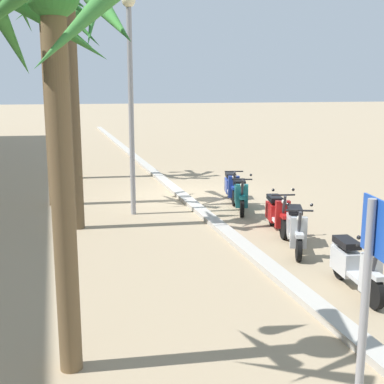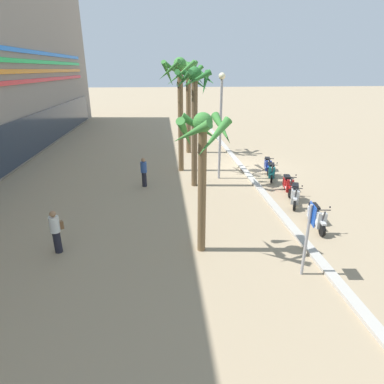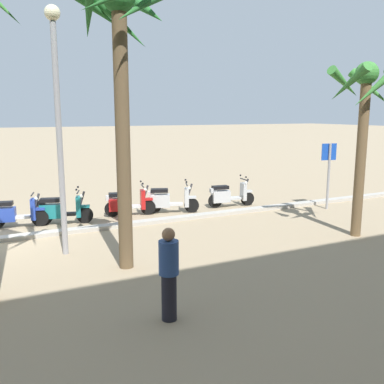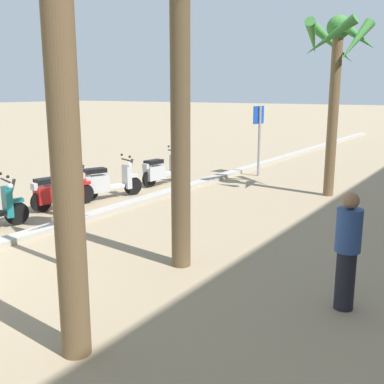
% 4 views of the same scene
% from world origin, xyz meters
% --- Properties ---
extents(scooter_silver_lead_nearest, '(1.84, 0.60, 1.17)m').
position_xyz_m(scooter_silver_lead_nearest, '(-8.46, -0.84, 0.45)').
color(scooter_silver_lead_nearest, black).
rests_on(scooter_silver_lead_nearest, ground).
extents(scooter_silver_gap_after_mid, '(1.76, 0.88, 1.17)m').
position_xyz_m(scooter_silver_gap_after_mid, '(-6.07, -0.92, 0.46)').
color(scooter_silver_gap_after_mid, black).
rests_on(scooter_silver_gap_after_mid, ground).
extents(scooter_red_tail_end, '(1.73, 0.66, 1.17)m').
position_xyz_m(scooter_red_tail_end, '(-4.60, -1.14, 0.45)').
color(scooter_red_tail_end, black).
rests_on(scooter_red_tail_end, ground).
extents(scooter_teal_mid_centre, '(1.72, 0.78, 1.17)m').
position_xyz_m(scooter_teal_mid_centre, '(-2.38, -1.01, 0.46)').
color(scooter_teal_mid_centre, black).
rests_on(scooter_teal_mid_centre, ground).
extents(scooter_blue_far_back, '(1.76, 0.71, 1.04)m').
position_xyz_m(scooter_blue_far_back, '(-1.02, -1.22, 0.45)').
color(scooter_blue_far_back, black).
rests_on(scooter_blue_far_back, ground).
extents(crossing_sign, '(0.60, 0.16, 2.40)m').
position_xyz_m(crossing_sign, '(-11.56, 1.04, 1.50)').
color(crossing_sign, '#939399').
rests_on(crossing_sign, ground).
extents(palm_tree_by_mall_entrance, '(2.02, 2.10, 6.19)m').
position_xyz_m(palm_tree_by_mall_entrance, '(-3.10, 3.62, 4.67)').
color(palm_tree_by_mall_entrance, brown).
rests_on(palm_tree_by_mall_entrance, ground).
extents(palm_tree_mid_walkway, '(1.95, 2.00, 4.85)m').
position_xyz_m(palm_tree_mid_walkway, '(-9.83, 4.05, 3.69)').
color(palm_tree_mid_walkway, brown).
rests_on(palm_tree_mid_walkway, ground).
extents(pedestrian_window_shopping, '(0.34, 0.34, 1.62)m').
position_xyz_m(pedestrian_window_shopping, '(-2.99, 6.38, 0.85)').
color(pedestrian_window_shopping, black).
rests_on(pedestrian_window_shopping, ground).
extents(street_lamp, '(0.36, 0.36, 5.90)m').
position_xyz_m(street_lamp, '(-2.01, 2.05, 3.66)').
color(street_lamp, '#939399').
rests_on(street_lamp, ground).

